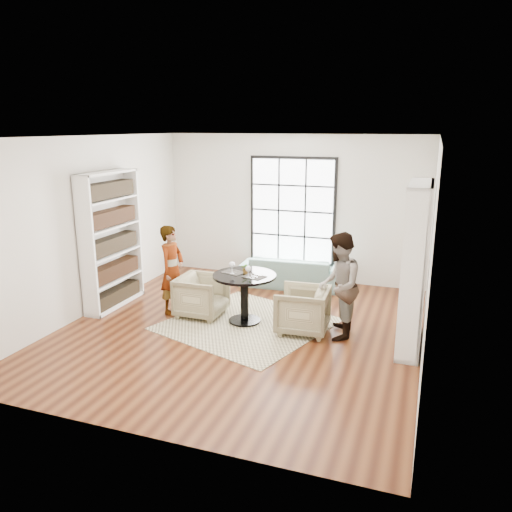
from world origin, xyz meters
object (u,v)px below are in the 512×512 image
at_px(pedestal_table, 244,288).
at_px(wine_glass_right, 248,269).
at_px(person_right, 339,286).
at_px(armchair_right, 302,310).
at_px(wine_glass_left, 232,265).
at_px(flower_centerpiece, 246,268).
at_px(person_left, 172,270).
at_px(sofa, 292,271).
at_px(armchair_left, 202,296).

height_order(pedestal_table, wine_glass_right, wine_glass_right).
xyz_separation_m(person_right, wine_glass_right, (-1.43, -0.07, 0.15)).
bearing_deg(pedestal_table, person_right, -2.65).
relative_size(armchair_right, wine_glass_left, 3.79).
xyz_separation_m(person_right, flower_centerpiece, (-1.54, 0.14, 0.10)).
xyz_separation_m(person_left, wine_glass_right, (1.46, -0.17, 0.20)).
bearing_deg(sofa, person_left, 50.11).
relative_size(sofa, flower_centerpiece, 11.22).
bearing_deg(wine_glass_left, person_right, -1.18).
height_order(sofa, wine_glass_left, wine_glass_left).
bearing_deg(person_left, person_right, -89.01).
relative_size(person_right, wine_glass_right, 8.28).
bearing_deg(wine_glass_left, armchair_right, -1.72).
bearing_deg(armchair_right, armchair_left, -96.62).
height_order(wine_glass_left, flower_centerpiece, wine_glass_left).
relative_size(sofa, wine_glass_right, 10.53).
xyz_separation_m(sofa, wine_glass_left, (-0.41, -2.18, 0.67)).
distance_m(pedestal_table, person_right, 1.57).
distance_m(armchair_right, wine_glass_right, 1.07).
bearing_deg(armchair_left, pedestal_table, -92.14).
xyz_separation_m(sofa, person_left, (-1.55, -2.12, 0.46)).
height_order(wine_glass_right, flower_centerpiece, wine_glass_right).
height_order(armchair_right, wine_glass_left, wine_glass_left).
bearing_deg(wine_glass_right, armchair_right, 4.60).
distance_m(armchair_right, person_left, 2.37).
relative_size(pedestal_table, flower_centerpiece, 5.57).
height_order(sofa, wine_glass_right, wine_glass_right).
bearing_deg(armchair_left, sofa, -25.35).
height_order(pedestal_table, armchair_right, pedestal_table).
relative_size(armchair_left, wine_glass_right, 3.95).
relative_size(pedestal_table, person_right, 0.63).
bearing_deg(sofa, armchair_left, 61.04).
bearing_deg(armchair_left, wine_glass_left, -96.24).
bearing_deg(flower_centerpiece, armchair_left, -177.32).
bearing_deg(wine_glass_right, person_left, 173.39).
xyz_separation_m(armchair_right, wine_glass_left, (-1.20, 0.04, 0.61)).
xyz_separation_m(pedestal_table, armchair_right, (1.00, -0.07, -0.23)).
xyz_separation_m(wine_glass_right, flower_centerpiece, (-0.11, 0.21, -0.05)).
bearing_deg(wine_glass_right, wine_glass_left, 161.55).
distance_m(person_left, wine_glass_left, 1.16).
bearing_deg(pedestal_table, person_left, 178.86).
relative_size(wine_glass_right, flower_centerpiece, 1.07).
relative_size(pedestal_table, wine_glass_right, 5.23).
relative_size(sofa, person_right, 1.27).
bearing_deg(armchair_left, wine_glass_right, -100.74).
height_order(pedestal_table, armchair_left, pedestal_table).
distance_m(armchair_left, wine_glass_right, 1.10).
bearing_deg(armchair_right, sofa, -163.91).
bearing_deg(flower_centerpiece, wine_glass_right, -61.38).
relative_size(person_left, wine_glass_left, 7.31).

